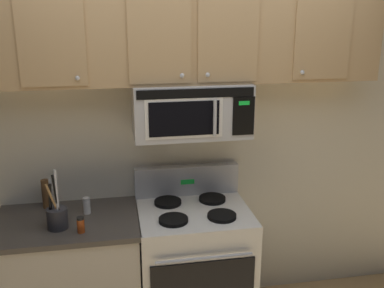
# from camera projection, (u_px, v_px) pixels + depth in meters

# --- Properties ---
(back_wall) EXTENTS (5.20, 0.10, 2.70)m
(back_wall) POSITION_uv_depth(u_px,v_px,m) (185.00, 132.00, 3.21)
(back_wall) COLOR silver
(back_wall) RESTS_ON ground_plane
(stove_range) EXTENTS (0.76, 0.69, 1.12)m
(stove_range) POSITION_uv_depth(u_px,v_px,m) (194.00, 266.00, 3.12)
(stove_range) COLOR white
(stove_range) RESTS_ON ground_plane
(over_range_microwave) EXTENTS (0.76, 0.43, 0.35)m
(over_range_microwave) POSITION_uv_depth(u_px,v_px,m) (191.00, 109.00, 2.91)
(over_range_microwave) COLOR #B7BABF
(upper_cabinets) EXTENTS (2.50, 0.36, 0.55)m
(upper_cabinets) POSITION_uv_depth(u_px,v_px,m) (190.00, 39.00, 2.81)
(upper_cabinets) COLOR tan
(counter_segment) EXTENTS (0.93, 0.65, 0.90)m
(counter_segment) POSITION_uv_depth(u_px,v_px,m) (72.00, 280.00, 2.98)
(counter_segment) COLOR #BCB7AD
(counter_segment) RESTS_ON ground_plane
(utensil_crock_charcoal) EXTENTS (0.13, 0.13, 0.38)m
(utensil_crock_charcoal) POSITION_uv_depth(u_px,v_px,m) (57.00, 215.00, 2.72)
(utensil_crock_charcoal) COLOR #2D2D33
(utensil_crock_charcoal) RESTS_ON counter_segment
(salt_shaker) EXTENTS (0.05, 0.05, 0.11)m
(salt_shaker) POSITION_uv_depth(u_px,v_px,m) (87.00, 206.00, 2.93)
(salt_shaker) COLOR white
(salt_shaker) RESTS_ON counter_segment
(pepper_mill) EXTENTS (0.05, 0.05, 0.20)m
(pepper_mill) POSITION_uv_depth(u_px,v_px,m) (46.00, 194.00, 3.00)
(pepper_mill) COLOR brown
(pepper_mill) RESTS_ON counter_segment
(spice_jar) EXTENTS (0.05, 0.05, 0.10)m
(spice_jar) POSITION_uv_depth(u_px,v_px,m) (81.00, 225.00, 2.68)
(spice_jar) COLOR #C64C19
(spice_jar) RESTS_ON counter_segment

